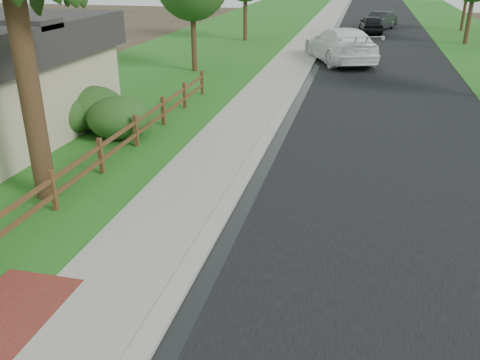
# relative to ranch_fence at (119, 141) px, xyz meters

# --- Properties ---
(ground) EXTENTS (120.00, 120.00, 0.00)m
(ground) POSITION_rel_ranch_fence_xyz_m (3.60, -6.40, -0.62)
(ground) COLOR #3A2D1F
(road) EXTENTS (8.00, 90.00, 0.02)m
(road) POSITION_rel_ranch_fence_xyz_m (8.20, 28.60, -0.61)
(road) COLOR black
(road) RESTS_ON ground
(curb) EXTENTS (0.40, 90.00, 0.12)m
(curb) POSITION_rel_ranch_fence_xyz_m (4.00, 28.60, -0.56)
(curb) COLOR gray
(curb) RESTS_ON ground
(wet_gutter) EXTENTS (0.50, 90.00, 0.00)m
(wet_gutter) POSITION_rel_ranch_fence_xyz_m (4.35, 28.60, -0.60)
(wet_gutter) COLOR black
(wet_gutter) RESTS_ON road
(sidewalk) EXTENTS (2.20, 90.00, 0.10)m
(sidewalk) POSITION_rel_ranch_fence_xyz_m (2.70, 28.60, -0.57)
(sidewalk) COLOR gray
(sidewalk) RESTS_ON ground
(grass_strip) EXTENTS (1.60, 90.00, 0.06)m
(grass_strip) POSITION_rel_ranch_fence_xyz_m (0.80, 28.60, -0.59)
(grass_strip) COLOR #1B5217
(grass_strip) RESTS_ON ground
(lawn_near) EXTENTS (9.00, 90.00, 0.04)m
(lawn_near) POSITION_rel_ranch_fence_xyz_m (-4.40, 28.60, -0.60)
(lawn_near) COLOR #1B5217
(lawn_near) RESTS_ON ground
(verge_far) EXTENTS (6.00, 90.00, 0.04)m
(verge_far) POSITION_rel_ranch_fence_xyz_m (15.10, 28.60, -0.60)
(verge_far) COLOR #1B5217
(verge_far) RESTS_ON ground
(brick_patch) EXTENTS (1.60, 2.40, 0.11)m
(brick_patch) POSITION_rel_ranch_fence_xyz_m (1.40, -7.40, -0.56)
(brick_patch) COLOR maroon
(brick_patch) RESTS_ON ground
(ranch_fence) EXTENTS (0.12, 16.92, 1.10)m
(ranch_fence) POSITION_rel_ranch_fence_xyz_m (0.00, 0.00, 0.00)
(ranch_fence) COLOR #432C16
(ranch_fence) RESTS_ON ground
(white_suv) EXTENTS (5.24, 7.47, 2.01)m
(white_suv) POSITION_rel_ranch_fence_xyz_m (5.60, 18.13, 0.41)
(white_suv) COLOR white
(white_suv) RESTS_ON road
(dark_car_mid) EXTENTS (2.13, 4.49, 1.48)m
(dark_car_mid) POSITION_rel_ranch_fence_xyz_m (7.41, 31.85, 0.14)
(dark_car_mid) COLOR black
(dark_car_mid) RESTS_ON road
(dark_car_far) EXTENTS (3.21, 4.83, 1.50)m
(dark_car_far) POSITION_rel_ranch_fence_xyz_m (8.14, 34.52, 0.15)
(dark_car_far) COLOR black
(dark_car_far) RESTS_ON road
(boulder) EXTENTS (1.46, 1.27, 0.82)m
(boulder) POSITION_rel_ranch_fence_xyz_m (-0.93, 2.35, -0.21)
(boulder) COLOR brown
(boulder) RESTS_ON ground
(shrub_b) EXTENTS (2.52, 2.52, 1.45)m
(shrub_b) POSITION_rel_ranch_fence_xyz_m (-0.98, 1.95, 0.11)
(shrub_b) COLOR #1D4619
(shrub_b) RESTS_ON ground
(shrub_c) EXTENTS (2.19, 2.19, 1.41)m
(shrub_c) POSITION_rel_ranch_fence_xyz_m (-2.90, 2.02, 0.09)
(shrub_c) COLOR #1D4619
(shrub_c) RESTS_ON ground
(shrub_d) EXTENTS (2.88, 2.88, 1.55)m
(shrub_d) POSITION_rel_ranch_fence_xyz_m (-2.33, 2.70, 0.16)
(shrub_d) COLOR #1D4619
(shrub_d) RESTS_ON ground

